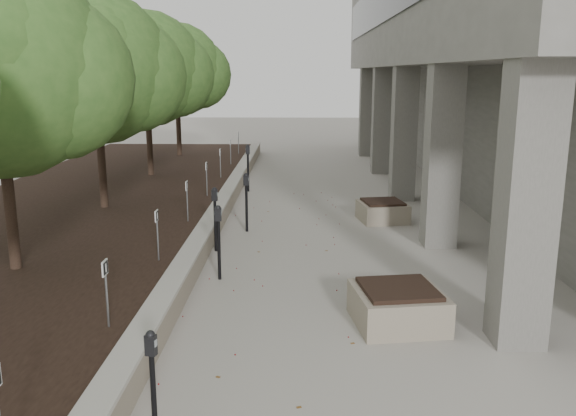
# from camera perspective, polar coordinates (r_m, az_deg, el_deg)

# --- Properties ---
(ground) EXTENTS (90.00, 90.00, 0.00)m
(ground) POSITION_cam_1_polar(r_m,az_deg,el_deg) (8.12, -0.95, -15.32)
(ground) COLOR #A8A39A
(ground) RESTS_ON ground
(retaining_wall) EXTENTS (0.39, 26.00, 0.50)m
(retaining_wall) POSITION_cam_1_polar(r_m,az_deg,el_deg) (16.68, -6.13, 0.32)
(retaining_wall) COLOR gray
(retaining_wall) RESTS_ON ground
(planting_bed) EXTENTS (7.00, 26.00, 0.40)m
(planting_bed) POSITION_cam_1_polar(r_m,az_deg,el_deg) (17.54, -18.13, 0.20)
(planting_bed) COLOR #2E1F17
(planting_bed) RESTS_ON ground
(crabapple_tree_2) EXTENTS (4.60, 4.00, 5.44)m
(crabapple_tree_2) POSITION_cam_1_polar(r_m,az_deg,el_deg) (11.37, -25.62, 7.98)
(crabapple_tree_2) COLOR #376325
(crabapple_tree_2) RESTS_ON planting_bed
(crabapple_tree_3) EXTENTS (4.60, 4.00, 5.44)m
(crabapple_tree_3) POSITION_cam_1_polar(r_m,az_deg,el_deg) (16.00, -17.62, 9.66)
(crabapple_tree_3) COLOR #376325
(crabapple_tree_3) RESTS_ON planting_bed
(crabapple_tree_4) EXTENTS (4.60, 4.00, 5.44)m
(crabapple_tree_4) POSITION_cam_1_polar(r_m,az_deg,el_deg) (20.80, -13.23, 10.50)
(crabapple_tree_4) COLOR #376325
(crabapple_tree_4) RESTS_ON planting_bed
(crabapple_tree_5) EXTENTS (4.60, 4.00, 5.44)m
(crabapple_tree_5) POSITION_cam_1_polar(r_m,az_deg,el_deg) (25.67, -10.48, 10.99)
(crabapple_tree_5) COLOR #376325
(crabapple_tree_5) RESTS_ON planting_bed
(parking_sign_2) EXTENTS (0.04, 0.22, 0.96)m
(parking_sign_2) POSITION_cam_1_polar(r_m,az_deg,el_deg) (8.61, -16.82, -7.80)
(parking_sign_2) COLOR black
(parking_sign_2) RESTS_ON planting_bed
(parking_sign_3) EXTENTS (0.04, 0.22, 0.96)m
(parking_sign_3) POSITION_cam_1_polar(r_m,az_deg,el_deg) (11.36, -12.27, -2.55)
(parking_sign_3) COLOR black
(parking_sign_3) RESTS_ON planting_bed
(parking_sign_4) EXTENTS (0.04, 0.22, 0.96)m
(parking_sign_4) POSITION_cam_1_polar(r_m,az_deg,el_deg) (14.22, -9.53, 0.63)
(parking_sign_4) COLOR black
(parking_sign_4) RESTS_ON planting_bed
(parking_sign_5) EXTENTS (0.04, 0.22, 0.96)m
(parking_sign_5) POSITION_cam_1_polar(r_m,az_deg,el_deg) (17.12, -7.72, 2.74)
(parking_sign_5) COLOR black
(parking_sign_5) RESTS_ON planting_bed
(parking_sign_6) EXTENTS (0.04, 0.22, 0.96)m
(parking_sign_6) POSITION_cam_1_polar(r_m,az_deg,el_deg) (20.05, -6.43, 4.24)
(parking_sign_6) COLOR black
(parking_sign_6) RESTS_ON planting_bed
(parking_sign_7) EXTENTS (0.04, 0.22, 0.96)m
(parking_sign_7) POSITION_cam_1_polar(r_m,az_deg,el_deg) (23.00, -5.47, 5.35)
(parking_sign_7) COLOR black
(parking_sign_7) RESTS_ON planting_bed
(parking_sign_8) EXTENTS (0.04, 0.22, 0.96)m
(parking_sign_8) POSITION_cam_1_polar(r_m,az_deg,el_deg) (25.96, -4.72, 6.21)
(parking_sign_8) COLOR black
(parking_sign_8) RESTS_ON planting_bed
(parking_meter_1) EXTENTS (0.15, 0.12, 1.29)m
(parking_meter_1) POSITION_cam_1_polar(r_m,az_deg,el_deg) (6.60, -12.66, -16.38)
(parking_meter_1) COLOR black
(parking_meter_1) RESTS_ON ground
(parking_meter_2) EXTENTS (0.14, 0.10, 1.44)m
(parking_meter_2) POSITION_cam_1_polar(r_m,az_deg,el_deg) (11.29, -6.58, -3.28)
(parking_meter_2) COLOR black
(parking_meter_2) RESTS_ON ground
(parking_meter_3) EXTENTS (0.15, 0.11, 1.42)m
(parking_meter_3) POSITION_cam_1_polar(r_m,az_deg,el_deg) (13.09, -6.91, -1.08)
(parking_meter_3) COLOR black
(parking_meter_3) RESTS_ON ground
(parking_meter_4) EXTENTS (0.15, 0.11, 1.46)m
(parking_meter_4) POSITION_cam_1_polar(r_m,az_deg,el_deg) (14.64, -3.96, 0.53)
(parking_meter_4) COLOR black
(parking_meter_4) RESTS_ON ground
(parking_meter_5) EXTENTS (0.16, 0.11, 1.55)m
(parking_meter_5) POSITION_cam_1_polar(r_m,az_deg,el_deg) (19.63, -3.81, 3.80)
(parking_meter_5) COLOR black
(parking_meter_5) RESTS_ON ground
(planter_front) EXTENTS (1.49, 1.49, 0.61)m
(planter_front) POSITION_cam_1_polar(r_m,az_deg,el_deg) (9.55, 10.38, -9.08)
(planter_front) COLOR gray
(planter_front) RESTS_ON ground
(planter_back) EXTENTS (1.34, 1.34, 0.54)m
(planter_back) POSITION_cam_1_polar(r_m,az_deg,el_deg) (15.95, 8.95, -0.26)
(planter_back) COLOR gray
(planter_back) RESTS_ON ground
(berry_scatter) EXTENTS (3.30, 14.10, 0.02)m
(berry_scatter) POSITION_cam_1_polar(r_m,az_deg,el_deg) (12.75, -0.60, -4.63)
(berry_scatter) COLOR maroon
(berry_scatter) RESTS_ON ground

